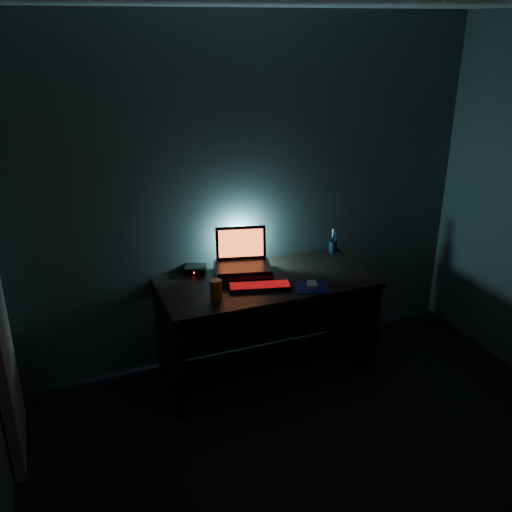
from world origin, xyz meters
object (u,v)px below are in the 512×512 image
(juice_glass, at_px, (216,290))
(router, at_px, (195,269))
(mouse, at_px, (312,285))
(keyboard, at_px, (260,286))
(laptop, at_px, (242,257))
(pen_cup, at_px, (333,246))

(juice_glass, bearing_deg, router, 91.59)
(juice_glass, distance_m, router, 0.46)
(mouse, bearing_deg, keyboard, 179.68)
(juice_glass, bearing_deg, laptop, 47.96)
(mouse, height_order, pen_cup, pen_cup)
(pen_cup, distance_m, juice_glass, 1.19)
(laptop, height_order, pen_cup, laptop)
(laptop, height_order, juice_glass, laptop)
(keyboard, height_order, juice_glass, juice_glass)
(mouse, relative_size, pen_cup, 1.16)
(laptop, distance_m, pen_cup, 0.81)
(laptop, relative_size, pen_cup, 4.83)
(juice_glass, bearing_deg, keyboard, 8.57)
(keyboard, xyz_separation_m, mouse, (0.33, -0.12, 0.01))
(laptop, xyz_separation_m, pen_cup, (0.80, 0.12, -0.08))
(router, bearing_deg, juice_glass, -64.52)
(laptop, bearing_deg, keyboard, -71.89)
(mouse, xyz_separation_m, router, (-0.67, 0.53, 0.01))
(keyboard, distance_m, juice_glass, 0.33)
(pen_cup, relative_size, juice_glass, 0.67)
(keyboard, bearing_deg, mouse, -6.06)
(keyboard, bearing_deg, pen_cup, 41.96)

